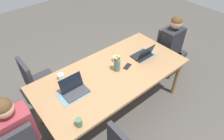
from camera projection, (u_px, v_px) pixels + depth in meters
ground_plane at (112, 106)px, 3.30m from camera, size 10.00×10.00×0.00m
dining_table at (112, 76)px, 2.84m from camera, size 2.25×1.09×0.76m
person_head_left_left_near at (20, 138)px, 2.28m from camera, size 0.40×0.36×1.19m
chair_head_right_left_mid at (168, 48)px, 3.73m from camera, size 0.44×0.44×0.90m
person_head_right_left_mid at (170, 49)px, 3.64m from camera, size 0.40×0.36×1.19m
chair_far_left_far at (37, 80)px, 3.05m from camera, size 0.44×0.44×0.90m
flower_vase at (117, 63)px, 2.76m from camera, size 0.11×0.10×0.28m
placemat_head_left_left_near at (73, 94)px, 2.48m from camera, size 0.37×0.27×0.00m
placemat_head_right_left_mid at (144, 55)px, 3.12m from camera, size 0.36×0.26×0.00m
laptop_head_right_left_mid at (143, 54)px, 3.06m from camera, size 0.32×0.22×0.21m
laptop_head_left_left_near at (74, 89)px, 2.49m from camera, size 0.32×0.22×0.21m
coffee_mug_near_left at (61, 77)px, 2.67m from camera, size 0.09×0.09×0.09m
coffee_mug_near_right at (116, 59)px, 2.98m from camera, size 0.09×0.09×0.08m
coffee_mug_centre_left at (79, 122)px, 2.11m from camera, size 0.07×0.07×0.10m
phone_black at (127, 66)px, 2.90m from camera, size 0.17×0.12×0.01m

